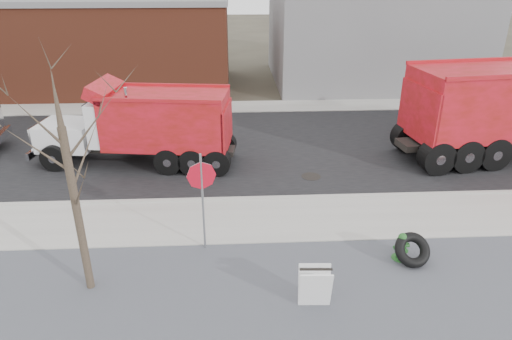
{
  "coord_description": "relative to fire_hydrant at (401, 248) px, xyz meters",
  "views": [
    {
      "loc": [
        0.25,
        -11.46,
        7.0
      ],
      "look_at": [
        0.89,
        0.83,
        1.4
      ],
      "focal_mm": 32.0,
      "sensor_mm": 36.0,
      "label": 1
    }
  ],
  "objects": [
    {
      "name": "ground",
      "position": [
        -4.48,
        1.87,
        -0.36
      ],
      "size": [
        120.0,
        120.0,
        0.0
      ],
      "primitive_type": "plane",
      "color": "#383328",
      "rests_on": "ground"
    },
    {
      "name": "gravel_verge",
      "position": [
        -4.48,
        -1.63,
        -0.34
      ],
      "size": [
        60.0,
        5.0,
        0.03
      ],
      "primitive_type": "cube",
      "color": "slate",
      "rests_on": "ground"
    },
    {
      "name": "sidewalk",
      "position": [
        -4.48,
        2.12,
        -0.33
      ],
      "size": [
        60.0,
        2.5,
        0.06
      ],
      "primitive_type": "cube",
      "color": "#9E9B93",
      "rests_on": "ground"
    },
    {
      "name": "curb",
      "position": [
        -4.48,
        3.42,
        -0.3
      ],
      "size": [
        60.0,
        0.15,
        0.11
      ],
      "primitive_type": "cube",
      "color": "#9E9B93",
      "rests_on": "ground"
    },
    {
      "name": "road",
      "position": [
        -4.48,
        8.17,
        -0.35
      ],
      "size": [
        60.0,
        9.4,
        0.02
      ],
      "primitive_type": "cube",
      "color": "black",
      "rests_on": "ground"
    },
    {
      "name": "far_sidewalk",
      "position": [
        -4.48,
        13.87,
        -0.33
      ],
      "size": [
        60.0,
        2.0,
        0.06
      ],
      "primitive_type": "cube",
      "color": "#9E9B93",
      "rests_on": "ground"
    },
    {
      "name": "building_grey",
      "position": [
        4.52,
        19.87,
        3.64
      ],
      "size": [
        12.0,
        10.0,
        8.0
      ],
      "color": "slate",
      "rests_on": "ground"
    },
    {
      "name": "building_brick",
      "position": [
        -14.48,
        18.87,
        2.3
      ],
      "size": [
        20.2,
        8.2,
        5.3
      ],
      "color": "brown",
      "rests_on": "ground"
    },
    {
      "name": "bare_tree",
      "position": [
        -7.68,
        -0.73,
        2.94
      ],
      "size": [
        3.2,
        3.2,
        5.2
      ],
      "color": "#382D23",
      "rests_on": "ground"
    },
    {
      "name": "fire_hydrant",
      "position": [
        0.0,
        0.0,
        0.0
      ],
      "size": [
        0.45,
        0.43,
        0.78
      ],
      "rotation": [
        0.0,
        0.0,
        0.22
      ],
      "color": "#296D2F",
      "rests_on": "ground"
    },
    {
      "name": "truck_tire",
      "position": [
        0.22,
        -0.18,
        0.04
      ],
      "size": [
        0.99,
        0.9,
        0.83
      ],
      "color": "black",
      "rests_on": "ground"
    },
    {
      "name": "stop_sign",
      "position": [
        -5.06,
        0.77,
        1.51
      ],
      "size": [
        0.74,
        0.18,
        2.75
      ],
      "rotation": [
        0.0,
        0.0,
        -0.19
      ],
      "color": "gray",
      "rests_on": "ground"
    },
    {
      "name": "sandwich_board",
      "position": [
        -2.52,
        -1.62,
        0.16
      ],
      "size": [
        0.73,
        0.48,
        0.99
      ],
      "rotation": [
        0.0,
        0.0,
        -0.05
      ],
      "color": "white",
      "rests_on": "ground"
    },
    {
      "name": "dump_truck_red_b",
      "position": [
        -7.53,
        6.62,
        1.24
      ],
      "size": [
        7.5,
        2.99,
        3.14
      ],
      "rotation": [
        0.0,
        0.0,
        3.01
      ],
      "color": "black",
      "rests_on": "ground"
    }
  ]
}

